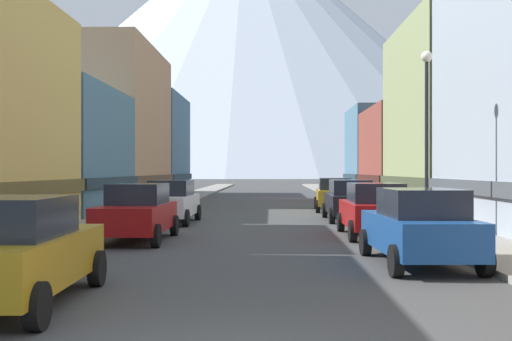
# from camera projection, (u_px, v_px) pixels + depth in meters

# --- Properties ---
(sidewalk_left) EXTENTS (2.50, 100.00, 0.15)m
(sidewalk_left) POSITION_uv_depth(u_px,v_px,m) (172.00, 202.00, 41.88)
(sidewalk_left) COLOR gray
(sidewalk_left) RESTS_ON ground
(sidewalk_right) EXTENTS (2.50, 100.00, 0.15)m
(sidewalk_right) POSITION_uv_depth(u_px,v_px,m) (359.00, 202.00, 41.58)
(sidewalk_right) COLOR gray
(sidewalk_right) RESTS_ON ground
(storefront_left_2) EXTENTS (8.51, 9.96, 6.34)m
(storefront_left_2) POSITION_uv_depth(u_px,v_px,m) (32.00, 153.00, 31.32)
(storefront_left_2) COLOR slate
(storefront_left_2) RESTS_ON ground
(storefront_left_3) EXTENTS (8.12, 13.12, 10.53)m
(storefront_left_3) POSITION_uv_depth(u_px,v_px,m) (99.00, 128.00, 42.88)
(storefront_left_3) COLOR tan
(storefront_left_3) RESTS_ON ground
(storefront_left_4) EXTENTS (9.77, 11.18, 8.81)m
(storefront_left_4) POSITION_uv_depth(u_px,v_px,m) (129.00, 147.00, 55.62)
(storefront_left_4) COLOR slate
(storefront_left_4) RESTS_ON ground
(storefront_right_2) EXTENTS (9.39, 11.63, 10.17)m
(storefront_right_2) POSITION_uv_depth(u_px,v_px,m) (487.00, 120.00, 33.73)
(storefront_right_2) COLOR #8C9966
(storefront_right_2) RESTS_ON ground
(storefront_right_3) EXTENTS (6.45, 10.70, 6.73)m
(storefront_right_3) POSITION_uv_depth(u_px,v_px,m) (411.00, 156.00, 45.40)
(storefront_right_3) COLOR brown
(storefront_right_3) RESTS_ON ground
(storefront_right_4) EXTENTS (6.96, 9.01, 7.74)m
(storefront_right_4) POSITION_uv_depth(u_px,v_px,m) (388.00, 153.00, 55.63)
(storefront_right_4) COLOR slate
(storefront_right_4) RESTS_ON ground
(car_left_0) EXTENTS (2.18, 4.45, 1.78)m
(car_left_0) POSITION_uv_depth(u_px,v_px,m) (14.00, 251.00, 10.14)
(car_left_0) COLOR #B28419
(car_left_0) RESTS_ON ground
(car_left_1) EXTENTS (2.08, 4.41, 1.78)m
(car_left_1) POSITION_uv_depth(u_px,v_px,m) (137.00, 212.00, 19.47)
(car_left_1) COLOR #9E1111
(car_left_1) RESTS_ON ground
(car_left_2) EXTENTS (2.16, 4.45, 1.78)m
(car_left_2) POSITION_uv_depth(u_px,v_px,m) (171.00, 201.00, 26.02)
(car_left_2) COLOR silver
(car_left_2) RESTS_ON ground
(car_right_0) EXTENTS (2.21, 4.47, 1.78)m
(car_right_0) POSITION_uv_depth(u_px,v_px,m) (419.00, 227.00, 14.43)
(car_right_0) COLOR #19478C
(car_right_0) RESTS_ON ground
(car_right_1) EXTENTS (2.06, 4.40, 1.78)m
(car_right_1) POSITION_uv_depth(u_px,v_px,m) (374.00, 210.00, 20.65)
(car_right_1) COLOR #9E1111
(car_right_1) RESTS_ON ground
(car_right_2) EXTENTS (2.07, 4.41, 1.78)m
(car_right_2) POSITION_uv_depth(u_px,v_px,m) (349.00, 200.00, 27.19)
(car_right_2) COLOR black
(car_right_2) RESTS_ON ground
(car_right_3) EXTENTS (2.25, 4.48, 1.78)m
(car_right_3) POSITION_uv_depth(u_px,v_px,m) (334.00, 194.00, 33.65)
(car_right_3) COLOR #B28419
(car_right_3) RESTS_ON ground
(potted_plant_1) EXTENTS (0.72, 0.72, 0.98)m
(potted_plant_1) POSITION_uv_depth(u_px,v_px,m) (431.00, 206.00, 25.80)
(potted_plant_1) COLOR gray
(potted_plant_1) RESTS_ON sidewalk_right
(streetlamp_right) EXTENTS (0.36, 0.36, 5.86)m
(streetlamp_right) POSITION_uv_depth(u_px,v_px,m) (427.00, 114.00, 19.92)
(streetlamp_right) COLOR black
(streetlamp_right) RESTS_ON sidewalk_right
(mountain_backdrop) EXTENTS (233.76, 233.76, 109.27)m
(mountain_backdrop) POSITION_uv_depth(u_px,v_px,m) (245.00, 47.00, 266.86)
(mountain_backdrop) COLOR silver
(mountain_backdrop) RESTS_ON ground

